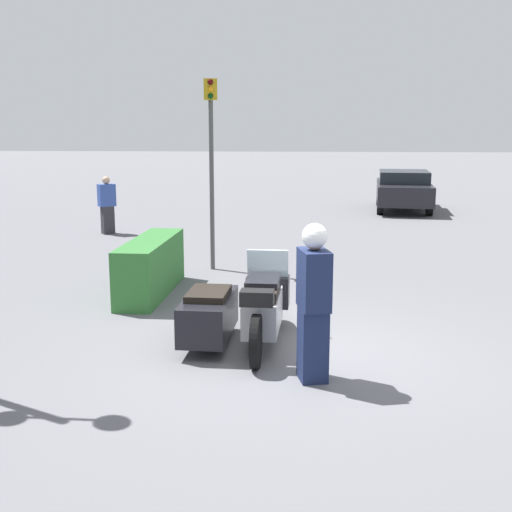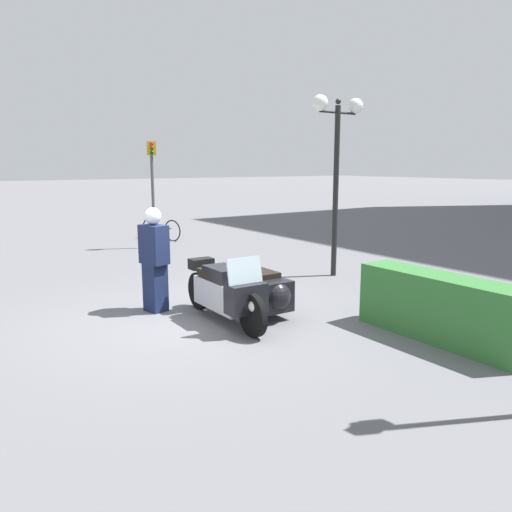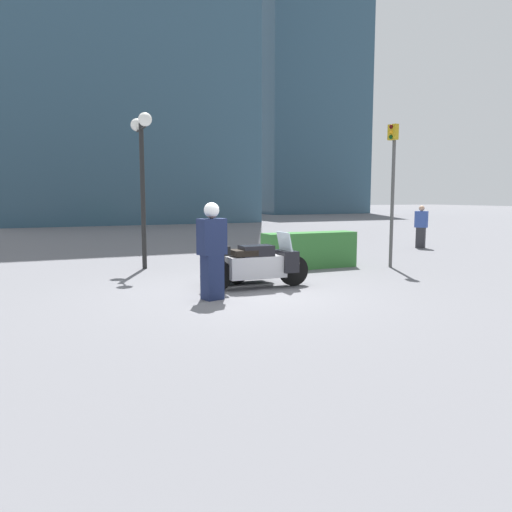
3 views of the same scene
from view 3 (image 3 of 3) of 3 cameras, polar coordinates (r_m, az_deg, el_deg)
name	(u,v)px [view 3 (image 3 of 3)]	position (r m, az deg, el deg)	size (l,w,h in m)	color
ground_plane	(243,294)	(9.79, -1.51, -4.33)	(160.00, 160.00, 0.00)	slate
police_motorcycle	(251,264)	(10.59, -0.54, -0.91)	(2.38, 1.32, 1.16)	black
officer_rider	(212,249)	(9.15, -5.05, 0.85)	(0.54, 0.40, 1.79)	#192347
hedge_bush_curbside	(310,250)	(13.27, 6.14, 0.66)	(2.58, 0.62, 0.95)	#337033
twin_lamp_post	(142,152)	(13.39, -12.93, 11.49)	(0.34, 1.38, 3.94)	black
traffic_light_near	(392,175)	(13.76, 15.33, 8.87)	(0.22, 0.28, 3.75)	#4C4C4C
pedestrian_bystander	(421,227)	(19.30, 18.34, 3.19)	(0.48, 0.51, 1.56)	#2D2D33
office_building_main	(121,4)	(42.06, -15.21, 26.00)	(17.18, 12.22, 31.70)	#2D4C60
office_building_side	(294,105)	(60.62, 4.38, 16.86)	(11.87, 14.00, 24.90)	#2D4C60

